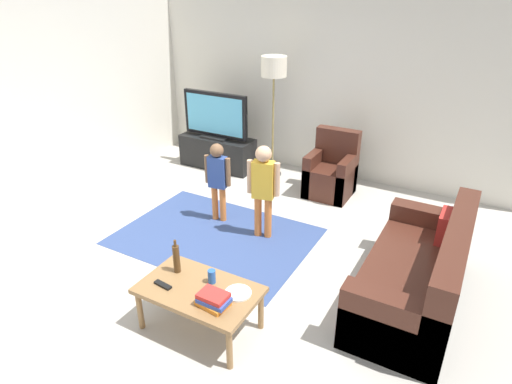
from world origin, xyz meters
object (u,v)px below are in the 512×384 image
(book_stack, at_px, (213,300))
(bottle, at_px, (176,258))
(child_center, at_px, (263,184))
(plate, at_px, (238,293))
(soda_can, at_px, (212,276))
(tv_stand, at_px, (218,152))
(couch, at_px, (422,278))
(tv_remote, at_px, (163,285))
(floor_lamp, at_px, (274,73))
(child_near_tv, at_px, (218,175))
(armchair, at_px, (332,174))
(tv, at_px, (215,116))
(coffee_table, at_px, (199,293))

(book_stack, height_order, bottle, bottle)
(child_center, height_order, plate, child_center)
(soda_can, height_order, plate, soda_can)
(tv_stand, xyz_separation_m, couch, (3.47, -1.87, 0.05))
(tv_remote, height_order, soda_can, soda_can)
(tv_remote, xyz_separation_m, plate, (0.60, 0.22, -0.00))
(child_center, relative_size, tv_remote, 6.59)
(book_stack, height_order, soda_can, soda_can)
(couch, relative_size, child_center, 1.61)
(book_stack, relative_size, soda_can, 2.20)
(soda_can, bearing_deg, floor_lamp, 108.37)
(child_near_tv, xyz_separation_m, book_stack, (1.14, -1.78, -0.13))
(tv_stand, relative_size, plate, 5.45)
(child_center, bearing_deg, child_near_tv, 173.47)
(tv_stand, xyz_separation_m, soda_can, (1.95, -2.99, 0.24))
(armchair, bearing_deg, bottle, -96.37)
(tv, distance_m, soda_can, 3.57)
(bottle, bearing_deg, tv_remote, -84.81)
(couch, height_order, armchair, armchair)
(coffee_table, xyz_separation_m, tv_remote, (-0.28, -0.12, 0.06))
(tv_stand, xyz_separation_m, plate, (2.22, -3.01, 0.18))
(floor_lamp, relative_size, tv_remote, 10.47)
(couch, relative_size, coffee_table, 1.80)
(child_near_tv, bearing_deg, soda_can, -58.01)
(child_near_tv, height_order, tv_remote, child_near_tv)
(tv, distance_m, book_stack, 3.86)
(armchair, height_order, bottle, armchair)
(couch, relative_size, child_near_tv, 1.79)
(couch, distance_m, bottle, 2.20)
(plate, bearing_deg, coffee_table, -162.66)
(plate, bearing_deg, floor_lamp, 112.56)
(floor_lamp, xyz_separation_m, soda_can, (1.04, -3.14, -1.06))
(child_near_tv, relative_size, coffee_table, 1.01)
(child_near_tv, xyz_separation_m, soda_can, (0.97, -1.55, -0.13))
(coffee_table, xyz_separation_m, soda_can, (0.05, 0.12, 0.11))
(armchair, xyz_separation_m, tv_remote, (-0.31, -3.19, 0.13))
(tv_remote, xyz_separation_m, soda_can, (0.33, 0.24, 0.05))
(tv, bearing_deg, soda_can, -56.73)
(child_near_tv, distance_m, bottle, 1.68)
(coffee_table, relative_size, plate, 4.55)
(child_center, bearing_deg, tv_remote, -90.88)
(coffee_table, bearing_deg, plate, 17.34)
(couch, xyz_separation_m, floor_lamp, (-2.56, 2.02, 1.25))
(child_center, relative_size, soda_can, 9.34)
(floor_lamp, distance_m, bottle, 3.38)
(tv_stand, distance_m, armchair, 1.93)
(armchair, distance_m, child_near_tv, 1.72)
(floor_lamp, relative_size, child_center, 1.59)
(couch, relative_size, armchair, 2.00)
(tv_stand, xyz_separation_m, armchair, (1.93, -0.04, 0.05))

